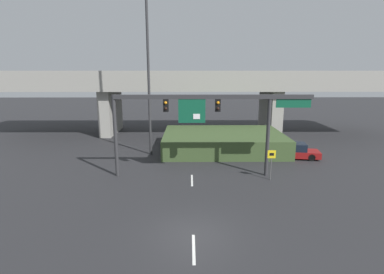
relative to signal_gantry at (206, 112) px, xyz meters
name	(u,v)px	position (x,y,z in m)	size (l,w,h in m)	color
ground_plane	(193,233)	(-1.05, -8.53, -5.03)	(160.00, 160.00, 0.00)	#262628
lane_markings	(192,163)	(-1.05, 3.38, -5.03)	(0.14, 28.91, 0.01)	silver
signal_gantry	(206,112)	(0.00, 0.00, 0.00)	(14.93, 0.44, 6.29)	#2D2D30
speed_limit_sign	(271,160)	(4.83, -0.98, -3.50)	(0.60, 0.11, 2.35)	#4C4C4C
highway_light_pole_near	(148,62)	(-5.02, 6.21, 3.77)	(0.70, 0.36, 16.84)	#2D2D30
overpass_bridge	(191,88)	(-1.05, 16.87, 0.87)	(49.30, 8.75, 8.04)	gray
grass_embankment	(223,141)	(2.24, 7.92, -4.13)	(12.09, 8.69, 1.80)	#384C28
parked_sedan_near_right	(294,151)	(8.56, 4.81, -4.37)	(4.69, 2.45, 1.43)	maroon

